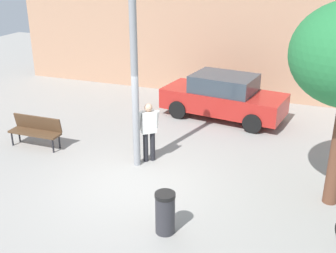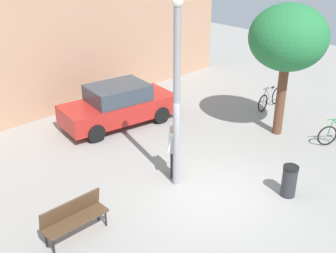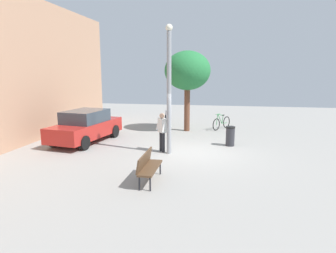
% 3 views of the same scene
% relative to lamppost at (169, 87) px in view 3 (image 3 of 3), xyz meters
% --- Properties ---
extents(ground_plane, '(36.00, 36.00, 0.00)m').
position_rel_lamppost_xyz_m(ground_plane, '(0.38, -1.10, -2.77)').
color(ground_plane, gray).
extents(building_facade, '(17.72, 2.00, 6.90)m').
position_rel_lamppost_xyz_m(building_facade, '(0.38, 7.79, 0.68)').
color(building_facade, tan).
rests_on(building_facade, ground_plane).
extents(lamppost, '(0.28, 0.28, 5.21)m').
position_rel_lamppost_xyz_m(lamppost, '(0.00, 0.00, 0.00)').
color(lamppost, gray).
rests_on(lamppost, ground_plane).
extents(person_by_lamppost, '(0.60, 0.55, 1.67)m').
position_rel_lamppost_xyz_m(person_by_lamppost, '(0.21, 0.34, -1.81)').
color(person_by_lamppost, '#232328').
rests_on(person_by_lamppost, ground_plane).
extents(park_bench, '(1.60, 0.48, 0.92)m').
position_rel_lamppost_xyz_m(park_bench, '(-3.31, 0.07, -2.23)').
color(park_bench, '#513823').
rests_on(park_bench, ground_plane).
extents(plaza_tree, '(2.58, 2.58, 4.54)m').
position_rel_lamppost_xyz_m(plaza_tree, '(4.95, -0.17, 0.64)').
color(plaza_tree, brown).
rests_on(plaza_tree, ground_plane).
extents(bicycle_silver, '(1.81, 0.21, 0.97)m').
position_rel_lamppost_xyz_m(bicycle_silver, '(6.75, 1.38, -2.39)').
color(bicycle_silver, black).
rests_on(bicycle_silver, ground_plane).
extents(bicycle_green, '(1.55, 1.02, 0.97)m').
position_rel_lamppost_xyz_m(bicycle_green, '(5.78, -2.14, -2.39)').
color(bicycle_green, black).
rests_on(bicycle_green, ground_plane).
extents(parked_car_red, '(4.40, 2.30, 1.55)m').
position_rel_lamppost_xyz_m(parked_car_red, '(1.33, 4.35, -2.00)').
color(parked_car_red, '#AD231E').
rests_on(parked_car_red, ground_plane).
extents(trash_bin, '(0.42, 0.42, 0.91)m').
position_rel_lamppost_xyz_m(trash_bin, '(1.79, -2.55, -2.31)').
color(trash_bin, '#2D2D33').
rests_on(trash_bin, ground_plane).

